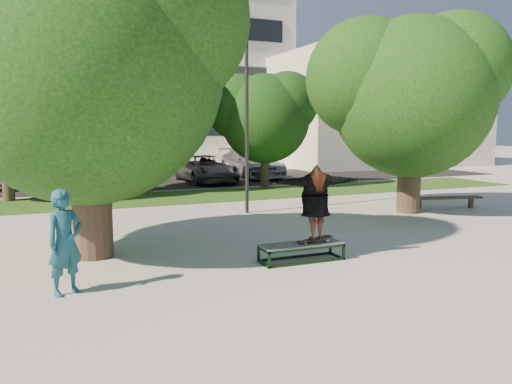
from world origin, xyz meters
name	(u,v)px	position (x,y,z in m)	size (l,w,h in m)	color
ground	(286,249)	(0.00, 0.00, 0.00)	(120.00, 120.00, 0.00)	gray
grass_strip	(207,196)	(1.00, 9.50, 0.01)	(30.00, 4.00, 0.02)	#274C15
asphalt_strip	(153,181)	(0.00, 16.00, 0.01)	(40.00, 8.00, 0.01)	black
tree_left	(81,50)	(-4.29, 1.09, 4.42)	(6.96, 5.95, 7.12)	#38281E
tree_right	(409,88)	(5.92, 3.08, 4.09)	(6.24, 5.33, 6.51)	#38281E
bg_tree_left	(1,103)	(-6.57, 11.07, 3.73)	(5.28, 4.51, 5.77)	#38281E
bg_tree_mid	(143,100)	(-1.08, 12.08, 4.02)	(5.76, 4.92, 6.24)	#38281E
bg_tree_right	(263,113)	(4.43, 11.57, 3.49)	(5.04, 4.31, 5.43)	#38281E
lamppost	(247,117)	(1.00, 5.00, 3.15)	(0.25, 0.15, 6.11)	#2D2D30
office_building	(85,61)	(-2.00, 31.98, 8.00)	(30.00, 14.12, 16.00)	beige
side_building	(371,112)	(18.00, 22.00, 4.00)	(15.00, 10.00, 8.00)	beige
grind_box	(301,252)	(-0.16, -1.07, 0.19)	(1.80, 0.60, 0.38)	black
skater_rig	(315,202)	(0.16, -1.07, 1.25)	(2.02, 0.85, 1.67)	white
bystander	(65,242)	(-4.84, -1.40, 0.90)	(0.66, 0.43, 1.80)	#1A5063
bench	(445,199)	(7.76, 3.17, 0.34)	(2.68, 1.00, 0.41)	#463B2A
car_silver_a	(16,174)	(-6.49, 15.81, 0.65)	(1.54, 3.83, 1.30)	#B7B8BC
car_dark	(50,173)	(-5.00, 13.83, 0.78)	(1.65, 4.74, 1.56)	black
car_grey	(206,169)	(2.50, 14.53, 0.69)	(2.29, 4.97, 1.38)	#5B5B60
car_silver_b	(251,163)	(5.69, 16.13, 0.81)	(2.28, 5.61, 1.63)	#A1A1A5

